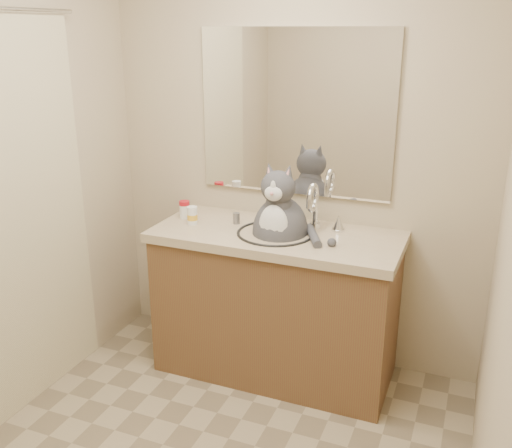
# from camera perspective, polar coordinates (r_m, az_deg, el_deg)

# --- Properties ---
(room) EXTENTS (2.22, 2.52, 2.42)m
(room) POSITION_cam_1_polar(r_m,az_deg,el_deg) (2.12, -6.78, -0.07)
(room) COLOR #9C8C6C
(room) RESTS_ON ground
(vanity) EXTENTS (1.34, 0.59, 1.12)m
(vanity) POSITION_cam_1_polar(r_m,az_deg,el_deg) (3.23, 2.00, -7.65)
(vanity) COLOR brown
(vanity) RESTS_ON ground
(mirror) EXTENTS (1.10, 0.02, 0.90)m
(mirror) POSITION_cam_1_polar(r_m,az_deg,el_deg) (3.17, 3.91, 10.97)
(mirror) COLOR white
(mirror) RESTS_ON room
(cat) EXTENTS (0.43, 0.34, 0.60)m
(cat) POSITION_cam_1_polar(r_m,az_deg,el_deg) (3.05, 2.40, -0.34)
(cat) COLOR #444449
(cat) RESTS_ON vanity
(pill_bottle_redcap) EXTENTS (0.06, 0.06, 0.10)m
(pill_bottle_redcap) POSITION_cam_1_polar(r_m,az_deg,el_deg) (3.31, -7.16, 1.44)
(pill_bottle_redcap) COLOR white
(pill_bottle_redcap) RESTS_ON vanity
(pill_bottle_orange) EXTENTS (0.07, 0.07, 0.10)m
(pill_bottle_orange) POSITION_cam_1_polar(r_m,az_deg,el_deg) (3.20, -6.39, 0.83)
(pill_bottle_orange) COLOR white
(pill_bottle_orange) RESTS_ON vanity
(grey_canister) EXTENTS (0.04, 0.04, 0.06)m
(grey_canister) POSITION_cam_1_polar(r_m,az_deg,el_deg) (3.20, -1.97, 0.57)
(grey_canister) COLOR slate
(grey_canister) RESTS_ON vanity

